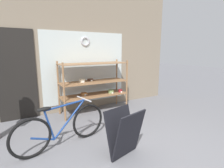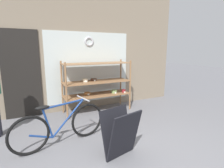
{
  "view_description": "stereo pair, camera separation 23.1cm",
  "coord_description": "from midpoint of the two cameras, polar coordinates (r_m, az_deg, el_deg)",
  "views": [
    {
      "loc": [
        -1.55,
        -1.71,
        1.62
      ],
      "look_at": [
        0.13,
        1.24,
        0.96
      ],
      "focal_mm": 28.0,
      "sensor_mm": 36.0,
      "label": 1
    },
    {
      "loc": [
        -1.34,
        -1.81,
        1.62
      ],
      "look_at": [
        0.13,
        1.24,
        0.96
      ],
      "focal_mm": 28.0,
      "sensor_mm": 36.0,
      "label": 2
    }
  ],
  "objects": [
    {
      "name": "display_case",
      "position": [
        4.61,
        -3.37,
        0.73
      ],
      "size": [
        1.76,
        0.58,
        1.36
      ],
      "color": "#8E6642",
      "rests_on": "ground_plane"
    },
    {
      "name": "ground_plane",
      "position": [
        2.8,
        12.11,
        -24.75
      ],
      "size": [
        30.0,
        30.0,
        0.0
      ],
      "primitive_type": "plane",
      "color": "slate"
    },
    {
      "name": "bicycle",
      "position": [
        3.17,
        -14.4,
        -13.1
      ],
      "size": [
        1.64,
        0.49,
        0.77
      ],
      "rotation": [
        0.0,
        0.0,
        0.19
      ],
      "color": "black",
      "rests_on": "ground_plane"
    },
    {
      "name": "storefront_facade",
      "position": [
        4.83,
        -9.07,
        14.01
      ],
      "size": [
        5.94,
        0.13,
        3.88
      ],
      "color": "gray",
      "rests_on": "ground_plane"
    },
    {
      "name": "sandwich_board",
      "position": [
        2.77,
        5.25,
        -15.82
      ],
      "size": [
        0.62,
        0.5,
        0.73
      ],
      "rotation": [
        0.0,
        0.0,
        0.25
      ],
      "color": "black",
      "rests_on": "ground_plane"
    }
  ]
}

